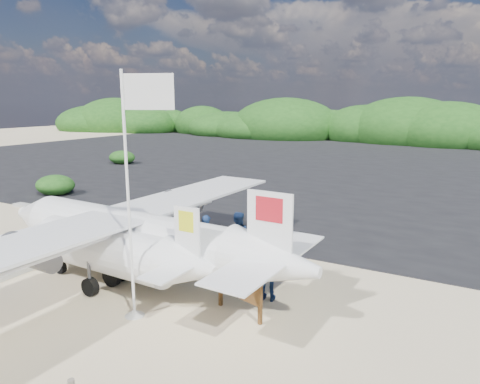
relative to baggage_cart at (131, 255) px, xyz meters
The scene contains 11 objects.
ground 3.21m from the baggage_cart, 42.92° to the right, with size 160.00×160.00×0.00m, color beige.
asphalt_apron 27.92m from the baggage_cart, 85.18° to the left, with size 90.00×50.00×0.04m, color #B2B2B2, non-canonical shape.
lagoon 6.69m from the baggage_cart, behind, with size 9.00×7.00×0.40m, color #B2B2B2, non-canonical shape.
vegetation_band 52.87m from the baggage_cart, 87.46° to the left, with size 124.00×8.00×4.40m, color #B2B2B2, non-canonical shape.
baggage_cart is the anchor object (origin of this frame).
flagpole 4.90m from the baggage_cart, 46.06° to the right, with size 1.30×0.54×6.49m, color white, non-canonical shape.
signboard 6.24m from the baggage_cart, 19.57° to the right, with size 1.71×0.16×1.41m, color brown, non-canonical shape.
crew_a 3.20m from the baggage_cart, 12.75° to the left, with size 0.66×0.43×1.80m, color #14274D.
crew_b 4.25m from the baggage_cart, 17.52° to the left, with size 0.92×0.72×1.90m, color #14274D.
crew_c 6.34m from the baggage_cart, ahead, with size 1.08×0.45×1.84m, color #14274D.
aircraft_small 31.29m from the baggage_cart, 112.06° to the left, with size 8.01×8.01×2.88m, color #B2B2B2, non-canonical shape.
Camera 1 is at (8.75, -9.33, 5.73)m, focal length 32.00 mm.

